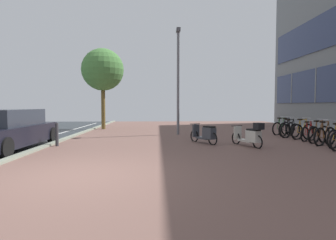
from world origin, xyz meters
The scene contains 14 objects.
ground centered at (1.43, 0.00, -0.02)m, with size 21.00×40.00×0.13m.
bicycle_rack_02 centered at (8.18, 4.23, 0.35)m, with size 1.28×0.69×1.01m.
bicycle_rack_03 centered at (8.32, 4.86, 0.35)m, with size 1.30×0.65×1.01m.
bicycle_rack_04 centered at (8.25, 5.49, 0.33)m, with size 1.12×0.78×0.93m.
bicycle_rack_05 centered at (8.33, 6.12, 0.35)m, with size 1.35×0.58×1.01m.
bicycle_rack_06 centered at (8.07, 6.75, 0.34)m, with size 1.27×0.63×0.97m.
bicycle_rack_07 centered at (8.20, 7.38, 0.35)m, with size 1.20×0.84×1.00m.
bicycle_rack_08 centered at (8.23, 8.01, 0.34)m, with size 1.27×0.68×0.98m.
scooter_near centered at (3.67, 4.87, 0.39)m, with size 0.94×1.50×0.80m.
scooter_mid centered at (5.17, 3.94, 0.43)m, with size 0.88×1.62×0.94m.
parked_car_near centered at (-3.51, 3.78, 0.67)m, with size 1.91×4.48×1.39m.
lamp_post centered at (2.83, 8.33, 3.07)m, with size 0.20×0.52×5.51m.
street_tree centered at (-1.76, 11.76, 3.80)m, with size 2.68×2.68×5.16m.
bollard_far centered at (-2.05, 4.43, 0.44)m, with size 0.12×0.12×0.87m.
Camera 1 is at (1.75, -5.90, 1.54)m, focal length 29.03 mm.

